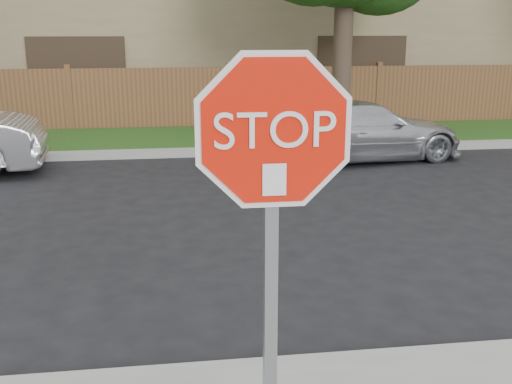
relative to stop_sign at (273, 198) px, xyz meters
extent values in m
plane|color=black|center=(0.96, 1.48, -1.83)|extent=(90.00, 90.00, 0.00)
cube|color=gray|center=(0.96, 9.63, -1.75)|extent=(70.00, 0.30, 0.15)
cube|color=#1E4714|center=(0.96, 11.28, -1.77)|extent=(70.00, 3.00, 0.12)
cube|color=brown|center=(0.96, 12.88, -1.03)|extent=(70.00, 0.12, 1.60)
cube|color=#867953|center=(0.96, 18.48, 1.17)|extent=(34.00, 8.00, 6.00)
cylinder|color=#382B21|center=(3.46, 11.18, 0.13)|extent=(0.44, 0.44, 3.92)
cube|color=gray|center=(0.00, 0.05, -0.58)|extent=(0.06, 0.06, 2.30)
cylinder|color=white|center=(0.00, -0.02, 0.32)|extent=(1.01, 0.02, 1.01)
cylinder|color=red|center=(0.00, -0.03, 0.32)|extent=(0.93, 0.02, 0.93)
cube|color=white|center=(0.00, -0.05, 0.10)|extent=(0.11, 0.00, 0.15)
imported|color=silver|center=(3.26, 8.82, -1.23)|extent=(4.32, 2.29, 1.19)
camera|label=1|loc=(-0.44, -2.66, 0.78)|focal=42.00mm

